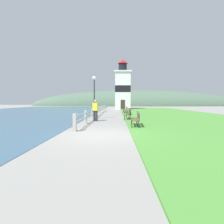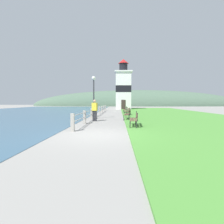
{
  "view_description": "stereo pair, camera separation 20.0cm",
  "coord_description": "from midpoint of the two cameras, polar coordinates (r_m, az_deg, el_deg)",
  "views": [
    {
      "loc": [
        0.84,
        -8.24,
        1.59
      ],
      "look_at": [
        0.22,
        13.67,
        0.3
      ],
      "focal_mm": 28.0,
      "sensor_mm": 36.0,
      "label": 1
    },
    {
      "loc": [
        1.04,
        -8.23,
        1.59
      ],
      "look_at": [
        0.22,
        13.67,
        0.3
      ],
      "focal_mm": 28.0,
      "sensor_mm": 36.0,
      "label": 2
    }
  ],
  "objects": [
    {
      "name": "lamp_post",
      "position": [
        16.46,
        -5.64,
        7.35
      ],
      "size": [
        0.36,
        0.36,
        3.96
      ],
      "color": "#333338",
      "rests_on": "ground_plane"
    },
    {
      "name": "ground_plane",
      "position": [
        8.44,
        -4.34,
        -7.5
      ],
      "size": [
        160.0,
        160.0,
        0.0
      ],
      "primitive_type": "plane",
      "color": "gray"
    },
    {
      "name": "park_bench_near",
      "position": [
        11.2,
        7.87,
        -2.04
      ],
      "size": [
        0.61,
        1.95,
        0.94
      ],
      "rotation": [
        0.0,
        0.0,
        3.07
      ],
      "color": "brown",
      "rests_on": "ground_plane"
    },
    {
      "name": "lighthouse",
      "position": [
        37.91,
        3.86,
        7.87
      ],
      "size": [
        3.67,
        3.67,
        10.66
      ],
      "color": "white",
      "rests_on": "ground_plane"
    },
    {
      "name": "park_bench_midway",
      "position": [
        15.73,
        5.62,
        -0.48
      ],
      "size": [
        0.73,
        1.97,
        0.94
      ],
      "rotation": [
        0.0,
        0.0,
        3.01
      ],
      "color": "brown",
      "rests_on": "ground_plane"
    },
    {
      "name": "distant_hillside",
      "position": [
        67.06,
        8.2,
        1.97
      ],
      "size": [
        80.0,
        16.0,
        12.0
      ],
      "color": "#4C6651",
      "rests_on": "ground_plane"
    },
    {
      "name": "grass_verge",
      "position": [
        23.45,
        18.45,
        -0.62
      ],
      "size": [
        12.0,
        42.65,
        0.06
      ],
      "color": "#4C8E38",
      "rests_on": "ground_plane"
    },
    {
      "name": "water_strip",
      "position": [
        27.03,
        -31.48,
        -0.49
      ],
      "size": [
        24.0,
        68.24,
        0.01
      ],
      "color": "#385B75",
      "rests_on": "ground_plane"
    },
    {
      "name": "person_strolling",
      "position": [
        14.32,
        -5.3,
        0.81
      ],
      "size": [
        0.48,
        0.35,
        1.76
      ],
      "rotation": [
        0.0,
        0.0,
        1.26
      ],
      "color": "#28282D",
      "rests_on": "ground_plane"
    },
    {
      "name": "seawall_railing",
      "position": [
        20.98,
        -4.33,
        0.52
      ],
      "size": [
        0.18,
        23.35,
        0.97
      ],
      "color": "#A8A399",
      "rests_on": "ground_plane"
    },
    {
      "name": "park_bench_by_lighthouse",
      "position": [
        24.89,
        4.65,
        0.93
      ],
      "size": [
        0.64,
        1.8,
        0.94
      ],
      "rotation": [
        0.0,
        0.0,
        3.05
      ],
      "color": "brown",
      "rests_on": "ground_plane"
    },
    {
      "name": "park_bench_far",
      "position": [
        20.97,
        5.33,
        0.48
      ],
      "size": [
        0.63,
        1.99,
        0.94
      ],
      "rotation": [
        0.0,
        0.0,
        3.22
      ],
      "color": "brown",
      "rests_on": "ground_plane"
    }
  ]
}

